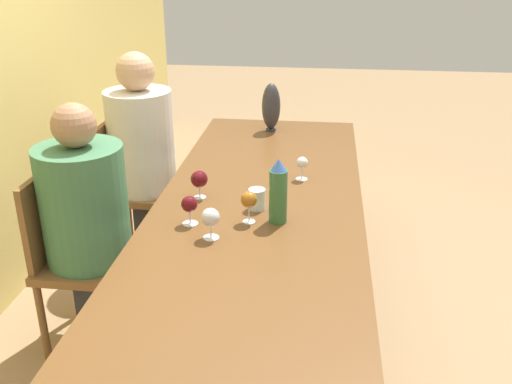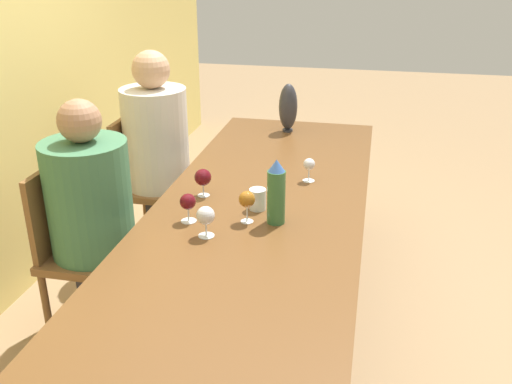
% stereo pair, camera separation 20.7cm
% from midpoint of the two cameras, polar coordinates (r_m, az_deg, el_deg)
% --- Properties ---
extents(ground_plane, '(14.00, 14.00, 0.00)m').
position_cam_midpoint_polar(ground_plane, '(3.09, -1.67, -13.23)').
color(ground_plane, '#937551').
extents(dining_table, '(2.74, 0.98, 0.72)m').
position_cam_midpoint_polar(dining_table, '(2.75, -1.83, -2.04)').
color(dining_table, brown).
rests_on(dining_table, ground_plane).
extents(water_bottle, '(0.08, 0.08, 0.29)m').
position_cam_midpoint_polar(water_bottle, '(2.46, -0.17, -0.02)').
color(water_bottle, '#336638').
rests_on(water_bottle, dining_table).
extents(water_tumbler, '(0.08, 0.08, 0.10)m').
position_cam_midpoint_polar(water_tumbler, '(2.61, -2.15, -0.76)').
color(water_tumbler, silver).
rests_on(water_tumbler, dining_table).
extents(vase, '(0.12, 0.12, 0.31)m').
position_cam_midpoint_polar(vase, '(3.73, -0.08, 8.52)').
color(vase, '#2D2D33').
rests_on(vase, dining_table).
extents(wine_glass_0, '(0.08, 0.08, 0.14)m').
position_cam_midpoint_polar(wine_glass_0, '(2.74, -7.87, 1.20)').
color(wine_glass_0, silver).
rests_on(wine_glass_0, dining_table).
extents(wine_glass_1, '(0.07, 0.07, 0.13)m').
position_cam_midpoint_polar(wine_glass_1, '(2.49, -9.06, -1.33)').
color(wine_glass_1, silver).
rests_on(wine_glass_1, dining_table).
extents(wine_glass_2, '(0.07, 0.07, 0.14)m').
position_cam_midpoint_polar(wine_glass_2, '(2.47, -3.12, -0.86)').
color(wine_glass_2, silver).
rests_on(wine_glass_2, dining_table).
extents(wine_glass_3, '(0.06, 0.06, 0.12)m').
position_cam_midpoint_polar(wine_glass_3, '(2.94, 2.63, 2.83)').
color(wine_glass_3, silver).
rests_on(wine_glass_3, dining_table).
extents(wine_glass_4, '(0.08, 0.08, 0.13)m').
position_cam_midpoint_polar(wine_glass_4, '(2.35, -7.10, -2.64)').
color(wine_glass_4, silver).
rests_on(wine_glass_4, dining_table).
extents(chair_near, '(0.44, 0.44, 0.89)m').
position_cam_midpoint_polar(chair_near, '(2.89, -19.43, -5.84)').
color(chair_near, brown).
rests_on(chair_near, ground_plane).
extents(chair_far, '(0.44, 0.44, 0.89)m').
position_cam_midpoint_polar(chair_far, '(3.60, -13.70, 0.69)').
color(chair_far, brown).
rests_on(chair_far, ground_plane).
extents(person_near, '(0.40, 0.40, 1.23)m').
position_cam_midpoint_polar(person_near, '(2.79, -18.30, -3.22)').
color(person_near, '#2D2D38').
rests_on(person_near, ground_plane).
extents(person_far, '(0.39, 0.39, 1.30)m').
position_cam_midpoint_polar(person_far, '(3.50, -12.74, 3.57)').
color(person_far, '#2D2D38').
rests_on(person_far, ground_plane).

